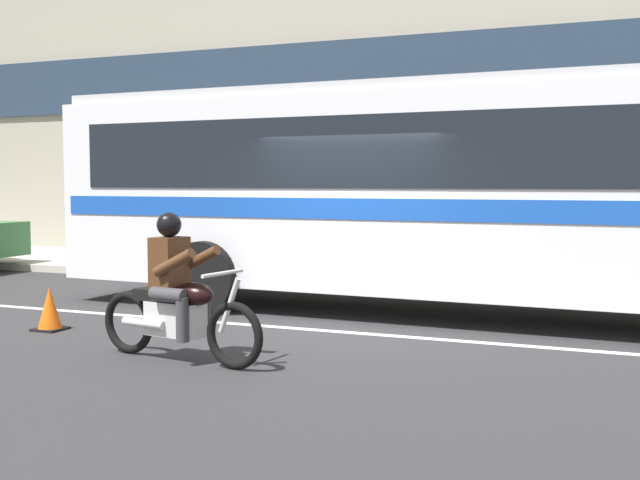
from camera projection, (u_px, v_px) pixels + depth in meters
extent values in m
plane|color=#2B2B2D|center=(346.00, 323.00, 10.50)|extent=(60.00, 60.00, 0.00)
cube|color=#B7B2A8|center=(437.00, 276.00, 15.20)|extent=(28.00, 3.80, 0.15)
cube|color=silver|center=(329.00, 331.00, 9.94)|extent=(26.60, 0.14, 0.01)
cube|color=#233347|center=(461.00, 65.00, 16.60)|extent=(25.76, 0.10, 1.40)
cube|color=silver|center=(509.00, 193.00, 10.75)|extent=(13.38, 3.01, 2.70)
cube|color=black|center=(510.00, 153.00, 10.71)|extent=(12.32, 3.01, 0.96)
cube|color=#194CB2|center=(509.00, 208.00, 10.76)|extent=(13.12, 3.03, 0.28)
cube|color=#BABCC3|center=(511.00, 89.00, 10.65)|extent=(13.11, 2.87, 0.16)
cylinder|color=black|center=(204.00, 277.00, 11.31)|extent=(1.04, 0.30, 1.04)
torus|color=black|center=(234.00, 336.00, 7.89)|extent=(0.70, 0.19, 0.69)
torus|color=black|center=(129.00, 322.00, 8.63)|extent=(0.70, 0.19, 0.69)
cube|color=silver|center=(175.00, 319.00, 8.28)|extent=(0.68, 0.37, 0.36)
ellipsoid|color=black|center=(193.00, 294.00, 8.13)|extent=(0.52, 0.35, 0.24)
cube|color=black|center=(161.00, 295.00, 8.36)|extent=(0.59, 0.34, 0.12)
cylinder|color=silver|center=(229.00, 305.00, 7.89)|extent=(0.28, 0.10, 0.58)
cylinder|color=silver|center=(223.00, 273.00, 7.91)|extent=(0.14, 0.64, 0.04)
cylinder|color=silver|center=(144.00, 323.00, 8.30)|extent=(0.56, 0.17, 0.09)
cube|color=#4C2D19|center=(170.00, 264.00, 8.27)|extent=(0.33, 0.40, 0.56)
sphere|color=black|center=(169.00, 225.00, 8.24)|extent=(0.26, 0.26, 0.26)
cylinder|color=#38383D|center=(191.00, 291.00, 8.37)|extent=(0.44, 0.21, 0.15)
cylinder|color=#38383D|center=(205.00, 315.00, 8.30)|extent=(0.13, 0.13, 0.46)
cylinder|color=#38383D|center=(168.00, 295.00, 8.07)|extent=(0.44, 0.21, 0.15)
cylinder|color=#38383D|center=(182.00, 320.00, 7.99)|extent=(0.13, 0.13, 0.46)
cylinder|color=#4C2D19|center=(200.00, 259.00, 8.31)|extent=(0.53, 0.19, 0.32)
cylinder|color=#4C2D19|center=(174.00, 263.00, 7.97)|extent=(0.53, 0.19, 0.32)
cylinder|color=gold|center=(419.00, 262.00, 14.25)|extent=(0.22, 0.22, 0.58)
sphere|color=gold|center=(419.00, 242.00, 14.22)|extent=(0.20, 0.20, 0.20)
cylinder|color=gold|center=(417.00, 261.00, 14.11)|extent=(0.09, 0.10, 0.09)
cone|color=#EA590F|center=(50.00, 309.00, 10.00)|extent=(0.32, 0.32, 0.55)
cube|color=black|center=(50.00, 329.00, 10.01)|extent=(0.36, 0.36, 0.03)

